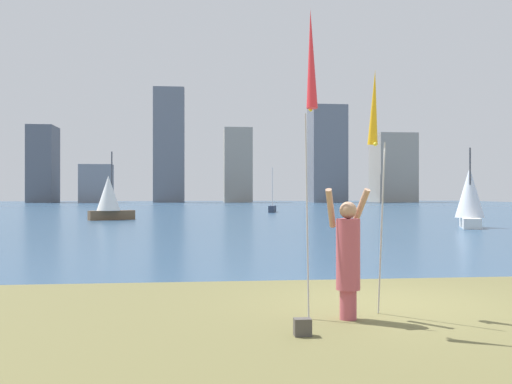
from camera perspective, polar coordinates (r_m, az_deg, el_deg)
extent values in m
cube|color=#2D4C6B|center=(70.60, -3.41, -1.63)|extent=(120.00, 117.42, 0.12)
cube|color=#33301C|center=(12.39, 9.64, -8.75)|extent=(120.00, 0.70, 0.02)
cylinder|color=#B24C59|center=(8.51, 9.25, -11.11)|extent=(0.24, 0.24, 0.43)
cylinder|color=#B24C59|center=(8.40, 9.25, -6.19)|extent=(0.35, 0.35, 1.03)
sphere|color=tan|center=(8.36, 9.25, -1.82)|extent=(0.25, 0.25, 0.25)
cylinder|color=tan|center=(8.44, 7.52, -1.63)|extent=(0.25, 0.40, 0.59)
cylinder|color=tan|center=(8.55, 10.45, -1.61)|extent=(0.25, 0.40, 0.59)
cylinder|color=#B2B2B7|center=(8.42, 5.15, -2.28)|extent=(0.02, 0.27, 3.03)
cone|color=red|center=(8.34, 5.58, 13.27)|extent=(0.16, 0.28, 1.46)
sphere|color=yellow|center=(8.26, 5.49, 8.26)|extent=(0.06, 0.06, 0.06)
cylinder|color=#B2B2B7|center=(8.73, 12.51, -3.65)|extent=(0.02, 0.32, 2.59)
cone|color=yellow|center=(9.15, 11.77, 8.35)|extent=(0.16, 0.29, 1.18)
sphere|color=yellow|center=(9.02, 11.91, 4.73)|extent=(0.06, 0.06, 0.06)
cube|color=#4C4742|center=(7.52, 4.71, -13.40)|extent=(0.22, 0.15, 0.23)
cube|color=#333D51|center=(53.94, 1.65, -1.72)|extent=(1.08, 2.45, 0.62)
cylinder|color=silver|center=(53.92, 1.65, 0.54)|extent=(0.07, 0.07, 3.63)
cube|color=silver|center=(31.99, 20.74, -2.91)|extent=(1.92, 3.11, 0.54)
cylinder|color=#47474C|center=(31.96, 20.73, 0.88)|extent=(0.09, 0.09, 3.69)
cone|color=white|center=(32.18, 20.70, -0.03)|extent=(1.96, 1.96, 2.68)
cube|color=brown|center=(39.92, -14.31, -2.27)|extent=(3.07, 2.02, 0.64)
cylinder|color=#47474C|center=(39.90, -14.31, 1.08)|extent=(0.09, 0.09, 4.03)
cone|color=white|center=(39.82, -14.63, -0.09)|extent=(2.12, 2.12, 2.40)
cube|color=#565B66|center=(116.52, -20.63, 2.62)|extent=(4.80, 6.89, 14.69)
cube|color=gray|center=(109.54, -15.79, 0.82)|extent=(5.96, 3.33, 7.14)
cube|color=slate|center=(111.95, -8.75, 4.69)|extent=(5.97, 3.21, 22.34)
cube|color=gray|center=(111.79, -1.86, 2.70)|extent=(5.45, 5.37, 14.56)
cube|color=slate|center=(111.19, 7.17, 3.77)|extent=(6.67, 6.59, 18.66)
cube|color=gray|center=(116.79, 13.62, 2.34)|extent=(7.62, 7.79, 13.60)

